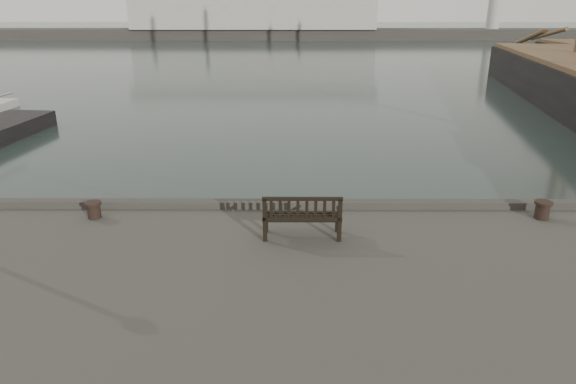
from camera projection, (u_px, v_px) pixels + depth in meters
name	position (u px, v px, depth m)	size (l,w,h in m)	color
ground	(323.00, 260.00, 13.53)	(400.00, 400.00, 0.00)	black
breakwater	(272.00, 16.00, 98.49)	(140.00, 9.50, 12.20)	#383530
bench	(302.00, 224.00, 11.13)	(1.69, 0.58, 0.97)	black
bollard_left	(94.00, 210.00, 12.16)	(0.38, 0.38, 0.40)	black
bollard_right	(542.00, 210.00, 12.12)	(0.41, 0.41, 0.43)	black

